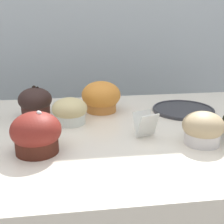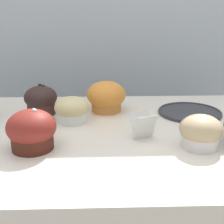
{
  "view_description": "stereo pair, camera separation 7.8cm",
  "coord_description": "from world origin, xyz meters",
  "px_view_note": "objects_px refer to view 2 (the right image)",
  "views": [
    {
      "loc": [
        -0.08,
        -0.72,
        1.23
      ],
      "look_at": [
        0.02,
        0.01,
        0.99
      ],
      "focal_mm": 50.0,
      "sensor_mm": 36.0,
      "label": 1
    },
    {
      "loc": [
        -0.0,
        -0.73,
        1.23
      ],
      "look_at": [
        0.02,
        0.01,
        0.99
      ],
      "focal_mm": 50.0,
      "sensor_mm": 36.0,
      "label": 2
    }
  ],
  "objects_px": {
    "muffin_front_right": "(201,132)",
    "serving_plate": "(190,112)",
    "muffin_back_left": "(106,97)",
    "muffin_front_center": "(32,130)",
    "muffin_back_right": "(72,110)",
    "muffin_back_center": "(41,100)"
  },
  "relations": [
    {
      "from": "muffin_front_right",
      "to": "muffin_back_left",
      "type": "bearing_deg",
      "value": 127.14
    },
    {
      "from": "muffin_front_right",
      "to": "muffin_back_center",
      "type": "height_order",
      "value": "muffin_back_center"
    },
    {
      "from": "muffin_back_right",
      "to": "muffin_front_right",
      "type": "height_order",
      "value": "muffin_front_right"
    },
    {
      "from": "muffin_back_center",
      "to": "muffin_back_right",
      "type": "bearing_deg",
      "value": -35.37
    },
    {
      "from": "muffin_front_center",
      "to": "muffin_back_center",
      "type": "relative_size",
      "value": 1.14
    },
    {
      "from": "muffin_front_center",
      "to": "muffin_back_left",
      "type": "bearing_deg",
      "value": 57.63
    },
    {
      "from": "muffin_front_right",
      "to": "serving_plate",
      "type": "bearing_deg",
      "value": 79.77
    },
    {
      "from": "muffin_front_center",
      "to": "muffin_back_left",
      "type": "relative_size",
      "value": 0.93
    },
    {
      "from": "muffin_back_left",
      "to": "muffin_front_center",
      "type": "bearing_deg",
      "value": -122.37
    },
    {
      "from": "muffin_back_left",
      "to": "muffin_back_right",
      "type": "bearing_deg",
      "value": -136.17
    },
    {
      "from": "muffin_front_center",
      "to": "muffin_front_right",
      "type": "xyz_separation_m",
      "value": [
        0.37,
        -0.01,
        -0.01
      ]
    },
    {
      "from": "muffin_front_center",
      "to": "serving_plate",
      "type": "distance_m",
      "value": 0.47
    },
    {
      "from": "muffin_front_center",
      "to": "muffin_back_center",
      "type": "bearing_deg",
      "value": 95.68
    },
    {
      "from": "muffin_back_center",
      "to": "serving_plate",
      "type": "bearing_deg",
      "value": -1.52
    },
    {
      "from": "muffin_back_left",
      "to": "muffin_back_center",
      "type": "bearing_deg",
      "value": -173.31
    },
    {
      "from": "muffin_back_right",
      "to": "muffin_front_right",
      "type": "xyz_separation_m",
      "value": [
        0.29,
        -0.18,
        0.0
      ]
    },
    {
      "from": "serving_plate",
      "to": "muffin_back_center",
      "type": "bearing_deg",
      "value": 178.48
    },
    {
      "from": "muffin_back_left",
      "to": "muffin_back_center",
      "type": "height_order",
      "value": "muffin_back_left"
    },
    {
      "from": "muffin_back_left",
      "to": "muffin_back_right",
      "type": "relative_size",
      "value": 1.22
    },
    {
      "from": "muffin_back_right",
      "to": "muffin_back_left",
      "type": "bearing_deg",
      "value": 43.83
    },
    {
      "from": "muffin_back_left",
      "to": "muffin_front_right",
      "type": "distance_m",
      "value": 0.33
    },
    {
      "from": "muffin_back_left",
      "to": "serving_plate",
      "type": "xyz_separation_m",
      "value": [
        0.24,
        -0.03,
        -0.04
      ]
    }
  ]
}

